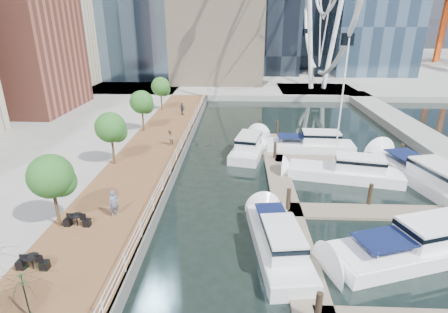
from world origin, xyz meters
TOP-DOWN VIEW (x-y plane):
  - ground at (0.00, 0.00)m, footprint 520.00×520.00m
  - boardwalk at (-9.00, 15.00)m, footprint 6.00×60.00m
  - seawall at (-6.00, 15.00)m, footprint 0.25×60.00m
  - land_far at (0.00, 102.00)m, footprint 200.00×114.00m
  - breakwater at (20.00, 20.00)m, footprint 4.00×60.00m
  - pier at (14.00, 52.00)m, footprint 14.00×12.00m
  - railing at (-6.10, 15.00)m, footprint 0.10×60.00m
  - floating_docks at (7.97, 9.98)m, footprint 16.00×34.00m
  - street_trees at (-11.40, 14.00)m, footprint 2.60×42.60m
  - cafe_tables at (-10.40, -2.00)m, footprint 2.50×13.70m
  - yacht_foreground at (9.73, 3.23)m, footprint 11.77×6.40m
  - pedestrian_near at (-8.40, 5.28)m, footprint 0.77×0.74m
  - pedestrian_mid at (-7.46, 19.17)m, footprint 0.88×0.95m
  - pedestrian_far at (-8.07, 31.31)m, footprint 1.01×0.90m
  - moored_yachts at (8.36, 12.50)m, footprint 20.06×33.89m

SIDE VIEW (x-z plane):
  - ground at x=0.00m, z-range 0.00..0.00m
  - yacht_foreground at x=9.73m, z-range -1.07..1.07m
  - moored_yachts at x=8.36m, z-range -5.75..5.75m
  - floating_docks at x=7.97m, z-range -0.81..1.79m
  - boardwalk at x=-9.00m, z-range 0.00..1.00m
  - seawall at x=-6.00m, z-range 0.00..1.00m
  - land_far at x=0.00m, z-range 0.00..1.00m
  - breakwater at x=20.00m, z-range 0.00..1.00m
  - pier at x=14.00m, z-range 0.00..1.00m
  - cafe_tables at x=-10.40m, z-range 1.00..1.74m
  - railing at x=-6.10m, z-range 1.00..2.05m
  - pedestrian_mid at x=-7.46m, z-range 1.00..2.56m
  - pedestrian_far at x=-8.07m, z-range 1.00..2.64m
  - pedestrian_near at x=-8.40m, z-range 1.00..2.78m
  - street_trees at x=-11.40m, z-range 1.99..6.59m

